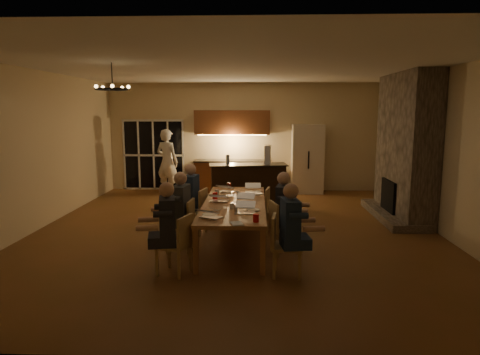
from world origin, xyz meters
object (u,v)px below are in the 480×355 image
at_px(laptop_d, 245,198).
at_px(laptop_f, 253,187).
at_px(bar_island, 248,185).
at_px(person_left_mid, 181,212).
at_px(laptop_e, 227,186).
at_px(plate_far, 257,194).
at_px(mug_front, 232,206).
at_px(laptop_a, 211,210).
at_px(chair_right_far, 277,211).
at_px(can_cola, 229,186).
at_px(redcup_near, 256,218).
at_px(chair_left_near, 174,244).
at_px(standing_person, 167,162).
at_px(laptop_c, 219,195).
at_px(chandelier, 113,89).
at_px(laptop_b, 245,206).
at_px(plate_left, 210,214).
at_px(person_left_far, 191,199).
at_px(bar_bottle, 228,160).
at_px(person_right_near, 290,231).
at_px(chair_left_mid, 180,225).
at_px(chair_left_far, 194,211).
at_px(chair_right_mid, 285,228).
at_px(person_left_near, 168,229).
at_px(plate_near, 253,210).
at_px(can_silver, 236,208).
at_px(mug_back, 217,192).
at_px(redcup_mid, 215,195).
at_px(dining_table, 235,223).
at_px(refrigerator, 307,159).
at_px(chair_right_near, 287,246).
at_px(mug_mid, 238,194).

distance_m(laptop_d, laptop_f, 1.10).
distance_m(bar_island, person_left_mid, 3.67).
distance_m(laptop_e, plate_far, 0.65).
bearing_deg(mug_front, laptop_a, -115.33).
distance_m(chair_right_far, can_cola, 1.30).
relative_size(mug_front, redcup_near, 0.83).
relative_size(laptop_d, laptop_e, 1.00).
distance_m(chair_left_near, redcup_near, 1.28).
bearing_deg(laptop_f, mug_front, -104.83).
xyz_separation_m(standing_person, laptop_c, (1.89, -4.47, -0.07)).
relative_size(chandelier, laptop_b, 1.81).
height_order(chandelier, plate_left, chandelier).
relative_size(person_left_far, bar_bottle, 5.75).
bearing_deg(person_right_near, chair_left_mid, 49.74).
xyz_separation_m(chair_left_far, chair_right_mid, (1.71, -1.13, 0.00)).
distance_m(person_left_near, laptop_d, 1.83).
bearing_deg(plate_near, chair_left_far, 134.83).
bearing_deg(can_silver, mug_back, 107.24).
height_order(chair_left_near, chair_left_mid, same).
xyz_separation_m(redcup_near, redcup_mid, (-0.77, 1.68, 0.00)).
xyz_separation_m(dining_table, bar_bottle, (-0.31, 2.90, 0.83)).
distance_m(refrigerator, person_right_near, 6.63).
distance_m(refrigerator, bar_bottle, 3.01).
height_order(chair_right_near, laptop_a, laptop_a).
distance_m(chair_right_far, chandelier, 3.78).
bearing_deg(bar_island, chair_right_near, -88.98).
height_order(mug_back, bar_bottle, bar_bottle).
height_order(dining_table, plate_far, plate_far).
relative_size(person_left_mid, can_cola, 11.50).
bearing_deg(mug_front, mug_back, 106.50).
distance_m(chair_right_near, chandelier, 3.95).
relative_size(laptop_f, mug_back, 3.20).
height_order(plate_left, bar_bottle, bar_bottle).
relative_size(person_left_near, person_right_near, 1.00).
bearing_deg(refrigerator, chair_left_far, -121.70).
distance_m(laptop_b, plate_near, 0.26).
distance_m(chair_right_mid, laptop_c, 1.40).
bearing_deg(chair_left_near, chair_right_far, 161.53).
bearing_deg(laptop_b, laptop_f, 89.96).
height_order(chandelier, laptop_b, chandelier).
bearing_deg(laptop_d, plate_left, -113.81).
bearing_deg(redcup_near, laptop_d, 98.91).
bearing_deg(plate_left, standing_person, 108.33).
bearing_deg(laptop_f, chair_left_mid, -132.12).
bearing_deg(chair_left_near, person_left_far, -160.01).
xyz_separation_m(laptop_c, laptop_e, (0.08, 0.93, 0.00)).
bearing_deg(can_cola, person_left_far, -130.26).
bearing_deg(chair_right_near, plate_near, 34.61).
bearing_deg(laptop_d, person_right_near, -57.03).
relative_size(mug_mid, redcup_near, 0.83).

